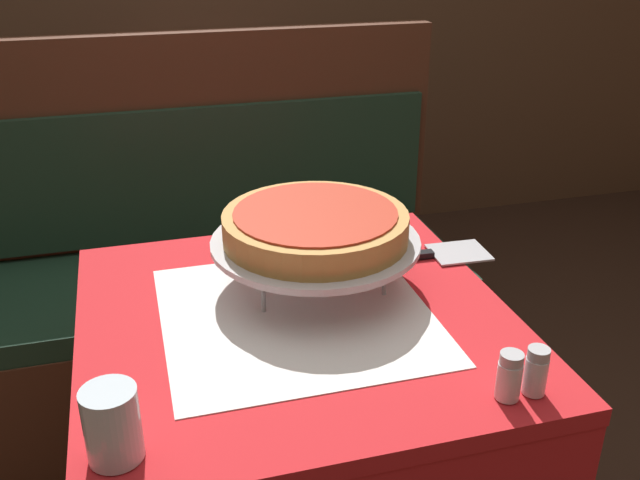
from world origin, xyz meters
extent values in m
cube|color=red|center=(0.00, 0.00, 0.73)|extent=(0.73, 0.73, 0.03)
cube|color=white|center=(0.00, 0.00, 0.75)|extent=(0.45, 0.45, 0.00)
cube|color=red|center=(0.00, 0.00, 0.66)|extent=(0.72, 0.72, 0.11)
cube|color=#4C331E|center=(-0.33, 0.33, 0.36)|extent=(0.05, 0.05, 0.72)
cube|color=#4C331E|center=(0.33, 0.33, 0.36)|extent=(0.05, 0.05, 0.72)
cube|color=red|center=(0.09, 1.59, 0.73)|extent=(0.61, 0.61, 0.03)
cube|color=white|center=(0.09, 1.59, 0.74)|extent=(0.38, 0.38, 0.00)
cube|color=red|center=(0.09, 1.59, 0.66)|extent=(0.61, 0.61, 0.10)
cube|color=#4C331E|center=(-0.19, 1.31, 0.36)|extent=(0.05, 0.05, 0.71)
cube|color=#4C331E|center=(0.36, 1.31, 0.36)|extent=(0.05, 0.05, 0.71)
cube|color=#4C331E|center=(-0.19, 1.86, 0.36)|extent=(0.05, 0.05, 0.71)
cube|color=#4C331E|center=(0.36, 1.86, 0.36)|extent=(0.05, 0.05, 0.71)
cube|color=#4C2819|center=(-0.08, 0.70, 0.22)|extent=(1.41, 0.52, 0.43)
cube|color=#193323|center=(-0.08, 0.70, 0.46)|extent=(1.38, 0.51, 0.06)
cube|color=#4C2819|center=(-0.08, 0.94, 0.79)|extent=(1.41, 0.06, 0.59)
cube|color=#193323|center=(-0.08, 0.89, 0.70)|extent=(1.35, 0.02, 0.38)
cylinder|color=#ADADB2|center=(0.06, 0.21, 0.79)|extent=(0.01, 0.01, 0.08)
cylinder|color=#ADADB2|center=(-0.05, 0.02, 0.79)|extent=(0.01, 0.01, 0.08)
cylinder|color=#ADADB2|center=(0.17, 0.02, 0.79)|extent=(0.01, 0.01, 0.08)
cylinder|color=#ADADB2|center=(0.06, 0.09, 0.83)|extent=(0.25, 0.25, 0.01)
cylinder|color=silver|center=(0.06, 0.09, 0.83)|extent=(0.36, 0.36, 0.01)
cylinder|color=silver|center=(0.06, 0.09, 0.84)|extent=(0.37, 0.37, 0.01)
cylinder|color=#C68E47|center=(0.06, 0.09, 0.87)|extent=(0.33, 0.33, 0.05)
cylinder|color=red|center=(0.06, 0.09, 0.90)|extent=(0.29, 0.29, 0.01)
cube|color=#BCBCC1|center=(0.37, 0.14, 0.75)|extent=(0.12, 0.10, 0.00)
cube|color=black|center=(0.24, 0.15, 0.76)|extent=(0.14, 0.03, 0.01)
cylinder|color=silver|center=(-0.30, -0.28, 0.80)|extent=(0.07, 0.07, 0.10)
cylinder|color=silver|center=(0.23, -0.30, 0.78)|extent=(0.04, 0.04, 0.06)
cylinder|color=#B7B7BC|center=(0.23, -0.30, 0.82)|extent=(0.03, 0.03, 0.02)
cylinder|color=silver|center=(0.28, -0.30, 0.78)|extent=(0.03, 0.03, 0.06)
cylinder|color=#B7B7BC|center=(0.28, -0.30, 0.82)|extent=(0.03, 0.03, 0.02)
cube|color=black|center=(0.11, 1.51, 0.76)|extent=(0.14, 0.14, 0.03)
cylinder|color=black|center=(0.11, 1.51, 0.85)|extent=(0.01, 0.01, 0.14)
cylinder|color=gold|center=(0.11, 1.56, 0.83)|extent=(0.04, 0.04, 0.11)
cylinder|color=#99194C|center=(0.08, 1.49, 0.83)|extent=(0.04, 0.04, 0.11)
cylinder|color=white|center=(0.15, 1.49, 0.83)|extent=(0.04, 0.04, 0.11)
camera|label=1|loc=(-0.24, -1.02, 1.38)|focal=40.00mm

